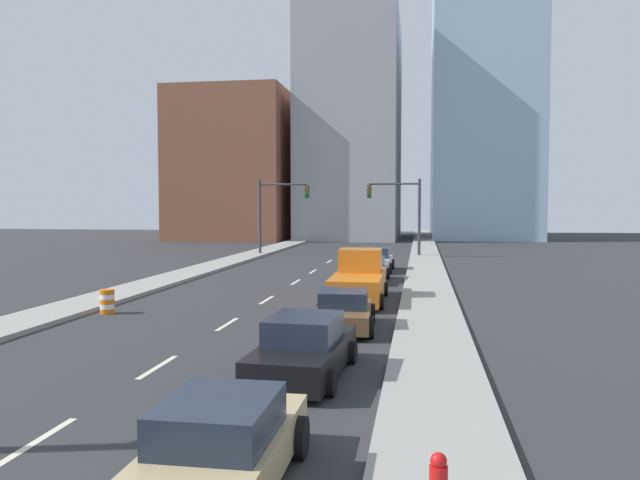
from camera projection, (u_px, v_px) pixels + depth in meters
sidewalk_left at (259, 253)px, 54.87m from camera, size 2.41×103.01×0.18m
sidewalk_right at (425, 255)px, 52.58m from camera, size 2.41×103.01×0.18m
lane_stripe_at_8m at (37, 441)px, 11.25m from camera, size 0.16×2.40×0.01m
lane_stripe_at_14m at (158, 367)px, 16.41m from camera, size 0.16×2.40×0.01m
lane_stripe_at_20m at (227, 324)px, 22.31m from camera, size 0.16×2.40×0.01m
lane_stripe_at_25m at (267, 300)px, 28.02m from camera, size 0.16×2.40×0.01m
lane_stripe_at_32m at (296, 282)px, 34.56m from camera, size 0.16×2.40×0.01m
lane_stripe_at_38m at (313, 271)px, 40.04m from camera, size 0.16×2.40×0.01m
lane_stripe_at_45m at (329, 261)px, 47.15m from camera, size 0.16×2.40×0.01m
building_brick_left at (237, 167)px, 78.89m from camera, size 14.00×16.00×18.31m
building_office_center at (352, 128)px, 80.28m from camera, size 12.00×20.00×28.42m
building_glass_right at (483, 89)px, 81.27m from camera, size 13.00×20.00×38.94m
traffic_signal_left at (274, 207)px, 52.67m from camera, size 4.38×0.35×6.41m
traffic_signal_right at (404, 207)px, 50.93m from camera, size 4.38×0.35×6.41m
traffic_barrel at (107, 302)px, 24.49m from camera, size 0.56×0.56×0.95m
sedan_tan at (219, 449)px, 9.21m from camera, size 2.09×4.62×1.42m
sedan_black at (304, 349)px, 15.50m from camera, size 2.34×4.87×1.52m
sedan_brown at (344, 311)px, 21.29m from camera, size 2.29×4.30×1.35m
pickup_truck_orange at (359, 281)px, 27.65m from camera, size 2.45×6.28×2.27m
sedan_gray at (369, 270)px, 34.87m from camera, size 2.25×4.70×1.38m
sedan_silver at (377, 260)px, 40.30m from camera, size 2.17×4.48×1.52m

